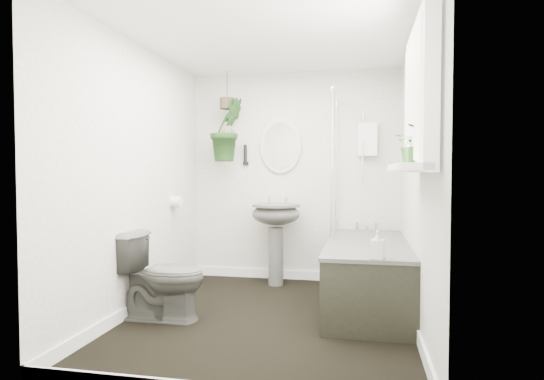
# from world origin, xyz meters

# --- Properties ---
(floor) EXTENTS (2.30, 2.80, 0.02)m
(floor) POSITION_xyz_m (0.00, 0.00, -0.01)
(floor) COLOR black
(floor) RESTS_ON ground
(ceiling) EXTENTS (2.30, 2.80, 0.02)m
(ceiling) POSITION_xyz_m (0.00, 0.00, 2.31)
(ceiling) COLOR white
(ceiling) RESTS_ON ground
(wall_back) EXTENTS (2.30, 0.02, 2.30)m
(wall_back) POSITION_xyz_m (0.00, 1.41, 1.15)
(wall_back) COLOR #EDE4CB
(wall_back) RESTS_ON ground
(wall_front) EXTENTS (2.30, 0.02, 2.30)m
(wall_front) POSITION_xyz_m (0.00, -1.41, 1.15)
(wall_front) COLOR #EDE4CB
(wall_front) RESTS_ON ground
(wall_left) EXTENTS (0.02, 2.80, 2.30)m
(wall_left) POSITION_xyz_m (-1.16, 0.00, 1.15)
(wall_left) COLOR #EDE4CB
(wall_left) RESTS_ON ground
(wall_right) EXTENTS (0.02, 2.80, 2.30)m
(wall_right) POSITION_xyz_m (1.16, 0.00, 1.15)
(wall_right) COLOR #EDE4CB
(wall_right) RESTS_ON ground
(skirting) EXTENTS (2.30, 2.80, 0.10)m
(skirting) POSITION_xyz_m (0.00, 0.00, 0.05)
(skirting) COLOR white
(skirting) RESTS_ON floor
(bathtub) EXTENTS (0.72, 1.72, 0.58)m
(bathtub) POSITION_xyz_m (0.80, 0.50, 0.29)
(bathtub) COLOR #4A4A44
(bathtub) RESTS_ON floor
(bath_screen) EXTENTS (0.04, 0.72, 1.40)m
(bath_screen) POSITION_xyz_m (0.47, 0.99, 1.28)
(bath_screen) COLOR silver
(bath_screen) RESTS_ON bathtub
(shower_box) EXTENTS (0.20, 0.10, 0.35)m
(shower_box) POSITION_xyz_m (0.80, 1.34, 1.55)
(shower_box) COLOR white
(shower_box) RESTS_ON wall_back
(oval_mirror) EXTENTS (0.46, 0.03, 0.62)m
(oval_mirror) POSITION_xyz_m (-0.15, 1.37, 1.50)
(oval_mirror) COLOR beige
(oval_mirror) RESTS_ON wall_back
(wall_sconce) EXTENTS (0.04, 0.04, 0.22)m
(wall_sconce) POSITION_xyz_m (-0.55, 1.36, 1.40)
(wall_sconce) COLOR black
(wall_sconce) RESTS_ON wall_back
(toilet_roll_holder) EXTENTS (0.11, 0.11, 0.11)m
(toilet_roll_holder) POSITION_xyz_m (-1.10, 0.70, 0.90)
(toilet_roll_holder) COLOR white
(toilet_roll_holder) RESTS_ON wall_left
(window_recess) EXTENTS (0.08, 1.00, 0.90)m
(window_recess) POSITION_xyz_m (1.09, -0.70, 1.65)
(window_recess) COLOR white
(window_recess) RESTS_ON wall_right
(window_sill) EXTENTS (0.18, 1.00, 0.04)m
(window_sill) POSITION_xyz_m (1.02, -0.70, 1.23)
(window_sill) COLOR white
(window_sill) RESTS_ON wall_right
(window_blinds) EXTENTS (0.01, 0.86, 0.76)m
(window_blinds) POSITION_xyz_m (1.04, -0.70, 1.65)
(window_blinds) COLOR white
(window_blinds) RESTS_ON wall_right
(toilet) EXTENTS (0.70, 0.40, 0.72)m
(toilet) POSITION_xyz_m (-0.85, -0.18, 0.36)
(toilet) COLOR #4A4A44
(toilet) RESTS_ON floor
(pedestal_sink) EXTENTS (0.51, 0.44, 0.87)m
(pedestal_sink) POSITION_xyz_m (-0.15, 1.10, 0.43)
(pedestal_sink) COLOR #4A4A44
(pedestal_sink) RESTS_ON floor
(sill_plant) EXTENTS (0.26, 0.24, 0.23)m
(sill_plant) POSITION_xyz_m (1.05, -0.79, 1.37)
(sill_plant) COLOR black
(sill_plant) RESTS_ON window_sill
(hanging_plant) EXTENTS (0.48, 0.49, 0.69)m
(hanging_plant) POSITION_xyz_m (-0.70, 1.16, 1.66)
(hanging_plant) COLOR black
(hanging_plant) RESTS_ON ceiling
(soap_bottle) EXTENTS (0.11, 0.11, 0.20)m
(soap_bottle) POSITION_xyz_m (0.86, -0.29, 0.68)
(soap_bottle) COLOR #342E2C
(soap_bottle) RESTS_ON bathtub
(hanging_pot) EXTENTS (0.16, 0.16, 0.12)m
(hanging_pot) POSITION_xyz_m (-0.70, 1.16, 1.95)
(hanging_pot) COLOR #3B3220
(hanging_pot) RESTS_ON ceiling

